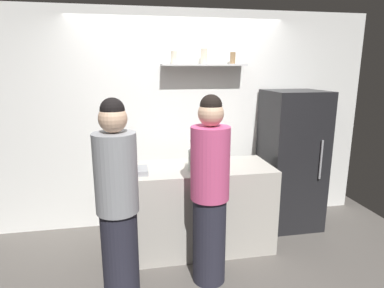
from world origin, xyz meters
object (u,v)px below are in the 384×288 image
refrigerator (291,160)px  person_pink_top (210,193)px  utensil_holder (194,161)px  wine_bottle_dark_glass (132,156)px  person_grey_hoodie (118,206)px  baking_pan (130,171)px  water_bottle_plastic (221,154)px  wine_bottle_pale_glass (192,159)px

refrigerator → person_pink_top: size_ratio=0.97×
utensil_holder → person_pink_top: bearing=-88.3°
utensil_holder → wine_bottle_dark_glass: size_ratio=0.75×
utensil_holder → person_grey_hoodie: 1.08m
refrigerator → wine_bottle_dark_glass: refrigerator is taller
baking_pan → utensil_holder: bearing=11.6°
refrigerator → water_bottle_plastic: size_ratio=6.43×
utensil_holder → person_pink_top: size_ratio=0.13×
wine_bottle_dark_glass → water_bottle_plastic: size_ratio=1.10×
utensil_holder → wine_bottle_pale_glass: 0.18m
wine_bottle_pale_glass → water_bottle_plastic: 0.38m
wine_bottle_pale_glass → wine_bottle_dark_glass: size_ratio=1.11×
refrigerator → utensil_holder: (-1.27, -0.29, 0.13)m
baking_pan → wine_bottle_pale_glass: bearing=-2.2°
person_pink_top → baking_pan: bearing=123.4°
person_grey_hoodie → person_pink_top: bearing=66.9°
wine_bottle_dark_glass → person_grey_hoodie: 0.91m
baking_pan → person_grey_hoodie: (-0.10, -0.61, -0.09)m
wine_bottle_pale_glass → person_pink_top: bearing=-81.2°
wine_bottle_pale_glass → person_grey_hoodie: bearing=-140.4°
baking_pan → person_grey_hoodie: person_grey_hoodie is taller
wine_bottle_pale_glass → water_bottle_plastic: (0.34, 0.16, -0.01)m
water_bottle_plastic → person_pink_top: bearing=-113.2°
wine_bottle_pale_glass → baking_pan: bearing=177.8°
refrigerator → person_pink_top: person_pink_top is taller
refrigerator → water_bottle_plastic: 1.04m
person_pink_top → wine_bottle_pale_glass: bearing=78.1°
person_pink_top → person_grey_hoodie: (-0.79, -0.12, -0.00)m
baking_pan → wine_bottle_dark_glass: (0.02, 0.27, 0.08)m
wine_bottle_dark_glass → refrigerator: bearing=4.7°
person_pink_top → person_grey_hoodie: size_ratio=1.00×
baking_pan → person_grey_hoodie: bearing=-99.6°
water_bottle_plastic → wine_bottle_pale_glass: bearing=-154.8°
water_bottle_plastic → wine_bottle_dark_glass: bearing=172.0°
wine_bottle_pale_glass → water_bottle_plastic: wine_bottle_pale_glass is taller
baking_pan → water_bottle_plastic: size_ratio=1.31×
wine_bottle_dark_glass → person_pink_top: person_pink_top is taller
baking_pan → wine_bottle_dark_glass: wine_bottle_dark_glass is taller
wine_bottle_pale_glass → wine_bottle_dark_glass: (-0.59, 0.29, -0.01)m
person_pink_top → wine_bottle_dark_glass: bearing=110.4°
wine_bottle_pale_glass → person_grey_hoodie: person_grey_hoodie is taller
baking_pan → person_pink_top: 0.85m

